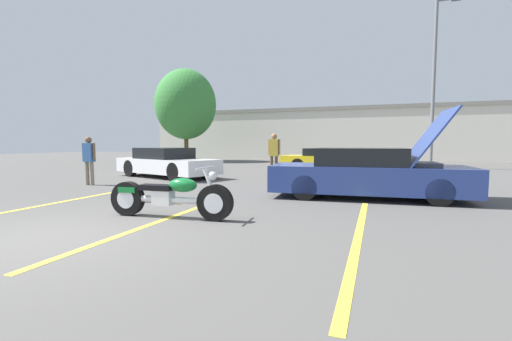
% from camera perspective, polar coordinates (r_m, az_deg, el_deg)
% --- Properties ---
extents(ground_plane, '(80.00, 80.00, 0.00)m').
position_cam_1_polar(ground_plane, '(5.90, -31.60, -9.65)').
color(ground_plane, '#514F4C').
extents(parking_stripe_foreground, '(0.12, 5.75, 0.01)m').
position_cam_1_polar(parking_stripe_foreground, '(8.84, -33.04, -5.12)').
color(parking_stripe_foreground, yellow).
rests_on(parking_stripe_foreground, ground).
extents(parking_stripe_middle, '(0.12, 5.75, 0.01)m').
position_cam_1_polar(parking_stripe_middle, '(6.53, -14.60, -7.74)').
color(parking_stripe_middle, yellow).
rests_on(parking_stripe_middle, ground).
extents(parking_stripe_back, '(0.12, 5.75, 0.01)m').
position_cam_1_polar(parking_stripe_back, '(5.45, 16.71, -10.26)').
color(parking_stripe_back, yellow).
rests_on(parking_stripe_back, ground).
extents(far_building, '(32.00, 4.20, 4.40)m').
position_cam_1_polar(far_building, '(31.33, 11.39, 6.26)').
color(far_building, beige).
rests_on(far_building, ground).
extents(light_pole, '(1.21, 0.28, 8.93)m').
position_cam_1_polar(light_pole, '(21.04, 27.71, 13.58)').
color(light_pole, slate).
rests_on(light_pole, ground).
extents(tree_background, '(4.58, 4.58, 6.93)m').
position_cam_1_polar(tree_background, '(26.83, -11.64, 10.73)').
color(tree_background, brown).
rests_on(tree_background, ground).
extents(motorcycle, '(2.44, 0.70, 0.96)m').
position_cam_1_polar(motorcycle, '(6.51, -14.18, -4.25)').
color(motorcycle, black).
rests_on(motorcycle, ground).
extents(show_car_hood_open, '(4.86, 2.14, 2.19)m').
position_cam_1_polar(show_car_hood_open, '(9.05, 18.13, -0.49)').
color(show_car_hood_open, navy).
rests_on(show_car_hood_open, ground).
extents(parked_car_right_row, '(4.87, 2.17, 1.13)m').
position_cam_1_polar(parked_car_right_row, '(16.66, 12.52, 1.66)').
color(parked_car_right_row, yellow).
rests_on(parked_car_right_row, ground).
extents(parked_car_left_row, '(4.94, 3.12, 1.19)m').
position_cam_1_polar(parked_car_left_row, '(14.34, -14.72, 1.22)').
color(parked_car_left_row, white).
rests_on(parked_car_left_row, ground).
extents(spectator_near_motorcycle, '(0.52, 0.21, 1.59)m').
position_cam_1_polar(spectator_near_motorcycle, '(12.47, -26.07, 2.09)').
color(spectator_near_motorcycle, gray).
rests_on(spectator_near_motorcycle, ground).
extents(spectator_by_show_car, '(0.52, 0.23, 1.76)m').
position_cam_1_polar(spectator_by_show_car, '(13.82, 3.02, 3.24)').
color(spectator_by_show_car, brown).
rests_on(spectator_by_show_car, ground).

